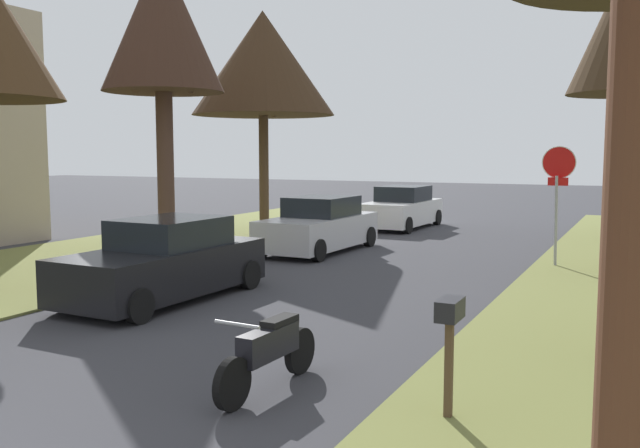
{
  "coord_description": "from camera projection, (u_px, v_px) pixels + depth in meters",
  "views": [
    {
      "loc": [
        6.2,
        -2.52,
        2.85
      ],
      "look_at": [
        0.54,
        9.05,
        1.48
      ],
      "focal_mm": 38.13,
      "sensor_mm": 36.0,
      "label": 1
    }
  ],
  "objects": [
    {
      "name": "curbside_mailbox",
      "position": [
        450.0,
        324.0,
        7.12
      ],
      "size": [
        0.22,
        0.44,
        1.27
      ],
      "color": "brown",
      "rests_on": "grass_verge_right"
    },
    {
      "name": "parked_sedan_silver",
      "position": [
        319.0,
        226.0,
        19.54
      ],
      "size": [
        2.06,
        4.45,
        1.57
      ],
      "color": "#BCBCC1",
      "rests_on": "ground"
    },
    {
      "name": "stop_sign_far",
      "position": [
        558.0,
        180.0,
        16.67
      ],
      "size": [
        0.81,
        0.47,
        2.95
      ],
      "color": "#9EA0A5",
      "rests_on": "grass_verge_right"
    },
    {
      "name": "parked_sedan_black",
      "position": [
        165.0,
        262.0,
        13.13
      ],
      "size": [
        2.06,
        4.45,
        1.57
      ],
      "color": "black",
      "rests_on": "ground"
    },
    {
      "name": "parked_sedan_white",
      "position": [
        402.0,
        209.0,
        25.64
      ],
      "size": [
        2.06,
        4.45,
        1.57
      ],
      "color": "white",
      "rests_on": "ground"
    },
    {
      "name": "street_tree_left_far",
      "position": [
        263.0,
        64.0,
        22.39
      ],
      "size": [
        4.73,
        4.73,
        7.43
      ],
      "color": "#493624",
      "rests_on": "grass_verge_left"
    },
    {
      "name": "parked_motorcycle",
      "position": [
        269.0,
        351.0,
        8.12
      ],
      "size": [
        0.6,
        2.05,
        0.97
      ],
      "color": "black",
      "rests_on": "ground"
    },
    {
      "name": "street_tree_left_mid_b",
      "position": [
        162.0,
        25.0,
        17.84
      ],
      "size": [
        3.21,
        3.21,
        8.07
      ],
      "color": "#4B3429",
      "rests_on": "grass_verge_left"
    }
  ]
}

